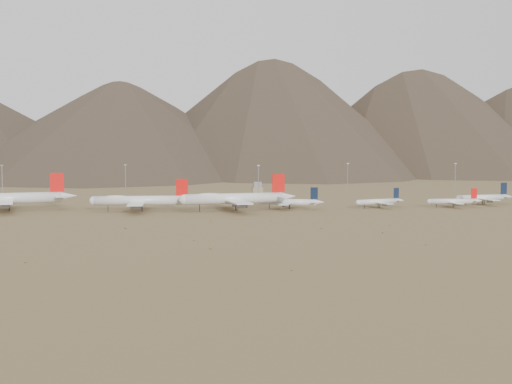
{
  "coord_description": "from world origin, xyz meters",
  "views": [
    {
      "loc": [
        -34.06,
        -372.26,
        40.59
      ],
      "look_at": [
        17.45,
        30.0,
        10.8
      ],
      "focal_mm": 45.0,
      "sensor_mm": 36.0,
      "label": 1
    }
  ],
  "objects": [
    {
      "name": "ground",
      "position": [
        0.0,
        0.0,
        0.0
      ],
      "size": [
        3000.0,
        3000.0,
        0.0
      ],
      "primitive_type": "plane",
      "color": "olive",
      "rests_on": "ground"
    },
    {
      "name": "mountain_ridge",
      "position": [
        0.0,
        900.0,
        150.0
      ],
      "size": [
        4400.0,
        1000.0,
        300.0
      ],
      "color": "#4A392C",
      "rests_on": "ground"
    },
    {
      "name": "widebody_west",
      "position": [
        -135.96,
        36.39,
        7.95
      ],
      "size": [
        76.46,
        60.08,
        23.06
      ],
      "rotation": [
        0.0,
        0.0,
        0.22
      ],
      "color": "white",
      "rests_on": "ground"
    },
    {
      "name": "widebody_centre",
      "position": [
        -54.53,
        23.78,
        6.81
      ],
      "size": [
        66.54,
        51.0,
        19.75
      ],
      "rotation": [
        0.0,
        0.0,
        -0.03
      ],
      "color": "white",
      "rests_on": "ground"
    },
    {
      "name": "widebody_east",
      "position": [
        3.13,
        21.05,
        7.69
      ],
      "size": [
        74.59,
        58.21,
        22.31
      ],
      "rotation": [
        0.0,
        0.0,
        0.17
      ],
      "color": "white",
      "rests_on": "ground"
    },
    {
      "name": "narrowbody_a",
      "position": [
        38.69,
        25.67,
        4.57
      ],
      "size": [
        40.8,
        30.51,
        14.09
      ],
      "rotation": [
        0.0,
        0.0,
        -0.35
      ],
      "color": "white",
      "rests_on": "ground"
    },
    {
      "name": "narrowbody_b",
      "position": [
        97.75,
        27.34,
        4.06
      ],
      "size": [
        36.39,
        27.15,
        12.5
      ],
      "rotation": [
        0.0,
        0.0,
        0.33
      ],
      "color": "white",
      "rests_on": "ground"
    },
    {
      "name": "narrowbody_c",
      "position": [
        146.72,
        23.45,
        4.03
      ],
      "size": [
        37.61,
        26.9,
        12.4
      ],
      "rotation": [
        0.0,
        0.0,
        -0.03
      ],
      "color": "white",
      "rests_on": "ground"
    },
    {
      "name": "narrowbody_d",
      "position": [
        175.52,
        39.96,
        4.78
      ],
      "size": [
        44.33,
        32.32,
        14.73
      ],
      "rotation": [
        0.0,
        0.0,
        0.17
      ],
      "color": "white",
      "rests_on": "ground"
    },
    {
      "name": "control_tower",
      "position": [
        30.0,
        120.0,
        5.32
      ],
      "size": [
        8.0,
        8.0,
        12.0
      ],
      "color": "gray",
      "rests_on": "ground"
    },
    {
      "name": "mast_far_west",
      "position": [
        -162.04,
        127.65,
        14.2
      ],
      "size": [
        2.0,
        0.6,
        25.7
      ],
      "color": "gray",
      "rests_on": "ground"
    },
    {
      "name": "mast_west",
      "position": [
        -71.28,
        130.06,
        14.2
      ],
      "size": [
        2.0,
        0.6,
        25.7
      ],
      "color": "gray",
      "rests_on": "ground"
    },
    {
      "name": "mast_centre",
      "position": [
        28.66,
        102.98,
        14.2
      ],
      "size": [
        2.0,
        0.6,
        25.7
      ],
      "color": "gray",
      "rests_on": "ground"
    },
    {
      "name": "mast_east",
      "position": [
        108.49,
        143.31,
        14.2
      ],
      "size": [
        2.0,
        0.6,
        25.7
      ],
      "color": "gray",
      "rests_on": "ground"
    },
    {
      "name": "mast_far_east",
      "position": [
        197.17,
        132.86,
        14.2
      ],
      "size": [
        2.0,
        0.6,
        25.7
      ],
      "color": "gray",
      "rests_on": "ground"
    },
    {
      "name": "desert_scrub",
      "position": [
        21.35,
        -79.77,
        0.33
      ],
      "size": [
        437.85,
        173.42,
        0.87
      ],
      "color": "olive",
      "rests_on": "ground"
    }
  ]
}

